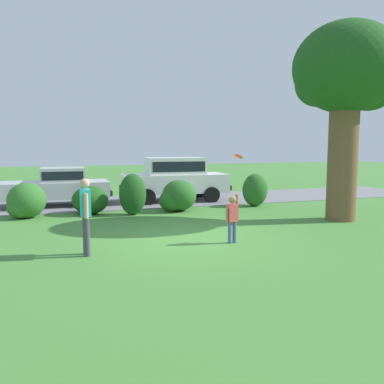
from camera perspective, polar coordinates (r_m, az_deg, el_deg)
ground_plane at (r=11.09m, az=-0.07°, el=-6.39°), size 80.00×80.00×0.00m
driveway_strip at (r=18.20m, az=-7.51°, el=-1.31°), size 28.00×4.40×0.02m
oak_tree_large at (r=14.65m, az=20.60°, el=14.53°), size 3.56×3.40×6.38m
shrub_near_tree at (r=15.09m, az=-22.03°, el=-1.29°), size 1.28×1.18×1.21m
shrub_centre_left at (r=15.31m, az=-13.85°, el=-1.08°), size 1.31×1.34×1.00m
shrub_centre at (r=14.77m, az=-8.18°, el=-0.32°), size 0.96×0.77×1.47m
shrub_centre_right at (r=15.53m, az=-2.05°, el=-0.64°), size 1.43×1.44×1.16m
shrub_far_end at (r=16.92m, az=8.70°, el=0.28°), size 1.06×0.86×1.32m
parked_sedan at (r=17.59m, az=-18.07°, el=0.89°), size 4.43×2.16×1.56m
parked_suv at (r=18.17m, az=-2.38°, el=2.11°), size 4.77×2.25×1.92m
child_thrower at (r=10.49m, az=5.59°, el=-3.18°), size 0.44×0.30×1.29m
frisbee at (r=11.46m, az=6.39°, el=4.93°), size 0.30×0.27×0.18m
adult_onlooker at (r=9.54m, az=-14.47°, el=-2.72°), size 0.22×0.53×1.74m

